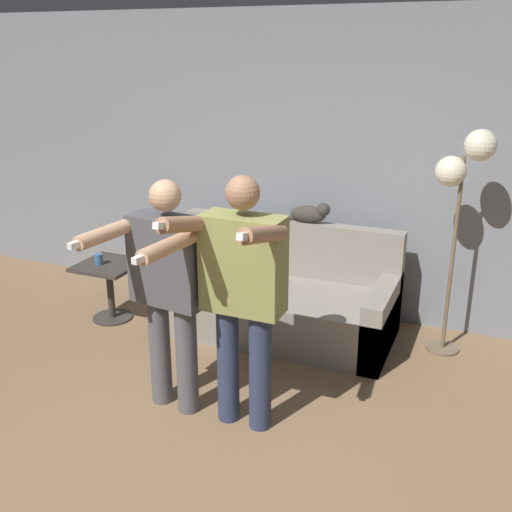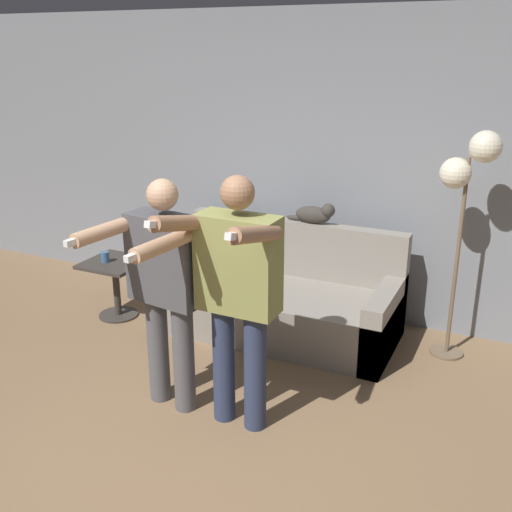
# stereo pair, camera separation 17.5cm
# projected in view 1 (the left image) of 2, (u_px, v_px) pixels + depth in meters

# --- Properties ---
(ground_plane) EXTENTS (16.00, 16.00, 0.00)m
(ground_plane) POSITION_uv_depth(u_px,v_px,m) (164.00, 489.00, 3.27)
(ground_plane) COLOR #846647
(wall_back) EXTENTS (10.00, 0.05, 2.60)m
(wall_back) POSITION_uv_depth(u_px,v_px,m) (317.00, 168.00, 5.16)
(wall_back) COLOR gray
(wall_back) RESTS_ON ground_plane
(couch) EXTENTS (1.94, 0.88, 0.88)m
(couch) POSITION_uv_depth(u_px,v_px,m) (277.00, 300.00, 5.02)
(couch) COLOR gray
(couch) RESTS_ON ground_plane
(person_left) EXTENTS (0.62, 0.73, 1.54)m
(person_left) POSITION_uv_depth(u_px,v_px,m) (167.00, 282.00, 3.73)
(person_left) COLOR #56565B
(person_left) RESTS_ON ground_plane
(person_right) EXTENTS (0.56, 0.67, 1.61)m
(person_right) POSITION_uv_depth(u_px,v_px,m) (242.00, 287.00, 3.53)
(person_right) COLOR #2D3856
(person_right) RESTS_ON ground_plane
(cat) EXTENTS (0.43, 0.12, 0.18)m
(cat) POSITION_uv_depth(u_px,v_px,m) (311.00, 213.00, 5.01)
(cat) COLOR #3D3833
(cat) RESTS_ON couch
(floor_lamp) EXTENTS (0.41, 0.26, 1.74)m
(floor_lamp) POSITION_uv_depth(u_px,v_px,m) (463.00, 175.00, 4.31)
(floor_lamp) COLOR #756047
(floor_lamp) RESTS_ON ground_plane
(side_table) EXTENTS (0.50, 0.50, 0.52)m
(side_table) POSITION_uv_depth(u_px,v_px,m) (109.00, 279.00, 5.20)
(side_table) COLOR #38332D
(side_table) RESTS_ON ground_plane
(cup) EXTENTS (0.07, 0.07, 0.09)m
(cup) POSITION_uv_depth(u_px,v_px,m) (99.00, 259.00, 5.13)
(cup) COLOR #3D6693
(cup) RESTS_ON side_table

